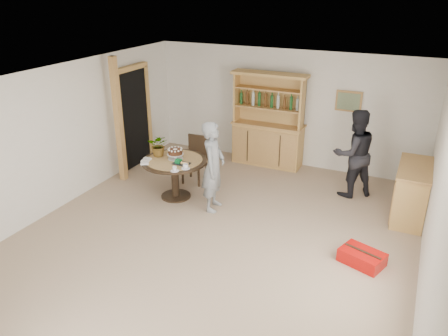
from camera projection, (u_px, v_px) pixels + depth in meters
ground at (216, 237)px, 7.00m from camera, size 7.00×7.00×0.00m
room_shell at (215, 134)px, 6.32m from camera, size 6.04×7.04×2.52m
doorway at (133, 116)px, 9.37m from camera, size 0.13×1.10×2.18m
pine_post at (118, 121)px, 8.56m from camera, size 0.12×0.12×2.50m
hutch at (268, 134)px, 9.54m from camera, size 1.62×0.54×2.04m
sideboard at (412, 192)px, 7.41m from camera, size 0.54×1.26×0.94m
dining_table at (175, 167)px, 8.06m from camera, size 1.20×1.20×0.76m
dining_chair at (196, 156)px, 8.78m from camera, size 0.44×0.44×0.95m
birthday_cake at (175, 152)px, 7.99m from camera, size 0.30×0.30×0.20m
flower_vase at (159, 145)px, 8.10m from camera, size 0.47×0.44×0.42m
gift_tray at (181, 163)px, 7.80m from camera, size 0.30×0.20×0.08m
coffee_cup_a at (186, 167)px, 7.60m from camera, size 0.15×0.15×0.09m
coffee_cup_b at (175, 169)px, 7.50m from camera, size 0.15×0.15×0.08m
napkins at (146, 161)px, 7.89m from camera, size 0.24×0.33×0.03m
teen_boy at (213, 167)px, 7.57m from camera, size 0.48×0.65×1.62m
adult_person at (354, 153)px, 8.07m from camera, size 1.03×1.01×1.68m
red_suitcase at (362, 257)px, 6.30m from camera, size 0.70×0.58×0.21m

